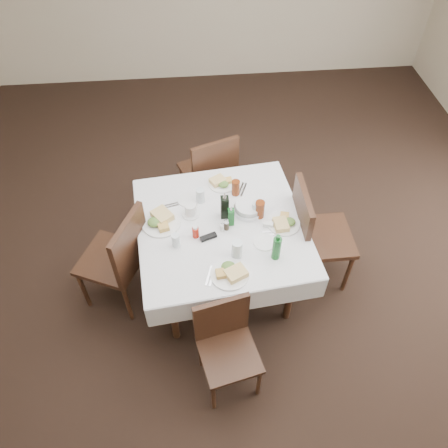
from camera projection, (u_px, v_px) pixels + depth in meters
name	position (u px, v px, depth m)	size (l,w,h in m)	color
ground_plane	(240.00, 272.00, 4.02)	(7.00, 7.00, 0.00)	black
room_shell	(248.00, 115.00, 2.74)	(6.04, 7.04, 2.80)	beige
dining_table	(221.00, 231.00, 3.46)	(1.42, 1.42, 0.76)	black
chair_north	(211.00, 171.00, 4.13)	(0.58, 0.58, 0.96)	black
chair_south	(226.00, 340.00, 3.06)	(0.47, 0.47, 0.84)	black
chair_east	(313.00, 231.00, 3.58)	(0.49, 0.49, 1.03)	black
chair_west	(121.00, 256.00, 3.43)	(0.62, 0.62, 1.00)	black
meal_north	(222.00, 182.00, 3.69)	(0.24, 0.24, 0.05)	white
meal_south	(231.00, 273.00, 3.07)	(0.28, 0.28, 0.06)	white
meal_east	(284.00, 223.00, 3.38)	(0.26, 0.26, 0.06)	white
meal_west	(161.00, 221.00, 3.39)	(0.30, 0.30, 0.07)	white
side_plate_a	(187.00, 200.00, 3.57)	(0.16, 0.16, 0.01)	white
side_plate_b	(265.00, 242.00, 3.27)	(0.17, 0.17, 0.01)	white
water_n	(200.00, 196.00, 3.52)	(0.07, 0.07, 0.13)	silver
water_s	(237.00, 249.00, 3.14)	(0.08, 0.08, 0.15)	silver
water_e	(256.00, 209.00, 3.42)	(0.07, 0.07, 0.12)	silver
water_w	(176.00, 240.00, 3.22)	(0.06, 0.06, 0.11)	silver
iced_tea_a	(236.00, 188.00, 3.57)	(0.07, 0.07, 0.14)	maroon
iced_tea_b	(260.00, 209.00, 3.40)	(0.07, 0.07, 0.15)	maroon
bread_basket	(248.00, 208.00, 3.46)	(0.23, 0.23, 0.08)	silver
oil_cruet_dark	(225.00, 206.00, 3.37)	(0.06, 0.06, 0.26)	black
oil_cruet_green	(231.00, 216.00, 3.34)	(0.05, 0.05, 0.20)	#155E21
ketchup_bottle	(196.00, 232.00, 3.28)	(0.05, 0.05, 0.11)	#B31C0C
salt_shaker	(222.00, 228.00, 3.33)	(0.03, 0.03, 0.07)	white
pepper_shaker	(227.00, 225.00, 3.33)	(0.04, 0.04, 0.09)	#3A2E21
coffee_mug	(191.00, 210.00, 3.44)	(0.14, 0.14, 0.10)	white
sunglasses	(208.00, 237.00, 3.30)	(0.14, 0.08, 0.03)	black
green_bottle	(277.00, 248.00, 3.11)	(0.06, 0.06, 0.24)	#155E21
sugar_caddy	(268.00, 224.00, 3.37)	(0.09, 0.07, 0.04)	white
cutlery_n	(242.00, 189.00, 3.65)	(0.10, 0.17, 0.01)	silver
cutlery_s	(211.00, 276.00, 3.07)	(0.09, 0.18, 0.01)	silver
cutlery_e	(274.00, 233.00, 3.34)	(0.19, 0.05, 0.01)	silver
cutlery_w	(169.00, 206.00, 3.52)	(0.16, 0.08, 0.01)	silver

